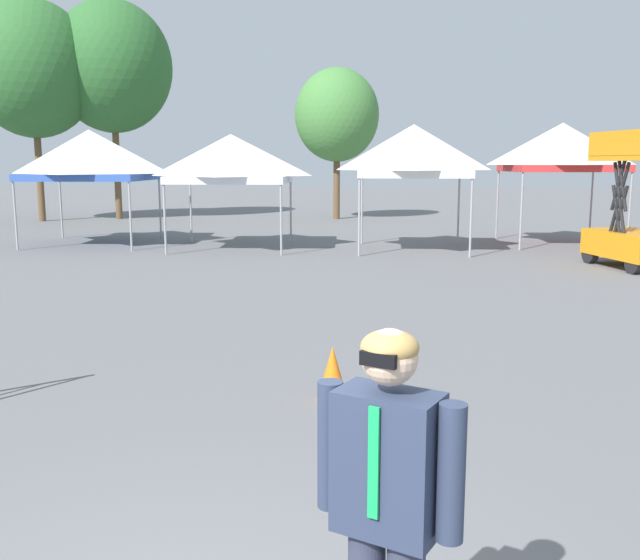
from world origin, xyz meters
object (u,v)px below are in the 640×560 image
Objects in this scene: scissor_lift at (637,224)px; traffic_cone_lot_center at (333,373)px; canopy_tent_far_left at (562,147)px; tree_behind_tents_left at (112,67)px; canopy_tent_right_of_center at (231,159)px; person_foreground at (387,506)px; tree_behind_tents_right at (33,69)px; canopy_tent_left_of_center at (90,155)px; canopy_tent_behind_center at (414,151)px; tree_behind_tents_center at (337,115)px.

scissor_lift is 11.74m from traffic_cone_lot_center.
canopy_tent_far_left is 0.39× the size of tree_behind_tents_left.
traffic_cone_lot_center is (-6.72, -9.60, -0.73)m from scissor_lift.
scissor_lift is at bearing -38.69° from tree_behind_tents_left.
canopy_tent_far_left is (9.59, 1.49, 0.33)m from canopy_tent_right_of_center.
canopy_tent_far_left reaches higher than person_foreground.
traffic_cone_lot_center is (-6.26, -14.37, -2.59)m from canopy_tent_far_left.
canopy_tent_right_of_center is 0.36× the size of tree_behind_tents_left.
canopy_tent_right_of_center is at bearing -42.62° from tree_behind_tents_right.
canopy_tent_right_of_center is 0.37× the size of tree_behind_tents_right.
canopy_tent_left_of_center is at bearing -75.40° from tree_behind_tents_left.
canopy_tent_far_left is at bearing 20.64° from canopy_tent_behind_center.
tree_behind_tents_right is 1.39× the size of tree_behind_tents_center.
canopy_tent_right_of_center is 10.68m from scissor_lift.
tree_behind_tents_center reaches higher than canopy_tent_behind_center.
tree_behind_tents_left is (-11.93, 10.44, 3.68)m from canopy_tent_behind_center.
canopy_tent_left_of_center is 19.79m from person_foreground.
scissor_lift reaches higher than traffic_cone_lot_center.
tree_behind_tents_center is (9.49, 0.53, -1.99)m from tree_behind_tents_left.
tree_behind_tents_left reaches higher than canopy_tent_far_left.
canopy_tent_behind_center is 13.04m from traffic_cone_lot_center.
canopy_tent_left_of_center reaches higher than person_foreground.
canopy_tent_behind_center is 1.10× the size of scissor_lift.
canopy_tent_left_of_center is 13.98m from canopy_tent_far_left.
canopy_tent_behind_center reaches higher than traffic_cone_lot_center.
tree_behind_tents_right is at bearing -171.31° from tree_behind_tents_center.
person_foreground is 29.73m from tree_behind_tents_right.
person_foreground is at bearing -114.54° from scissor_lift.
canopy_tent_far_left is (13.97, 0.66, 0.23)m from canopy_tent_left_of_center.
tree_behind_tents_right is 15.88× the size of traffic_cone_lot_center.
tree_behind_tents_right is (-19.70, 12.17, 5.16)m from scissor_lift.
canopy_tent_right_of_center is at bearing 104.50° from traffic_cone_lot_center.
person_foreground reaches higher than traffic_cone_lot_center.
tree_behind_tents_left reaches higher than scissor_lift.
canopy_tent_far_left reaches higher than canopy_tent_left_of_center.
canopy_tent_behind_center is (5.10, -0.21, 0.21)m from canopy_tent_right_of_center.
tree_behind_tents_center is at bearing 117.75° from scissor_lift.
tree_behind_tents_right is (-14.76, 9.09, 3.43)m from canopy_tent_behind_center.
tree_behind_tents_right is (-13.36, 26.05, 5.14)m from person_foreground.
canopy_tent_right_of_center is 13.50m from traffic_cone_lot_center.
tree_behind_tents_left is (-6.83, 10.24, 3.88)m from canopy_tent_right_of_center.
person_foreground is at bearing -62.84° from tree_behind_tents_right.
canopy_tent_left_of_center is 6.17× the size of traffic_cone_lot_center.
canopy_tent_behind_center is at bearing -6.20° from canopy_tent_left_of_center.
tree_behind_tents_left reaches higher than person_foreground.
canopy_tent_behind_center is 0.97× the size of canopy_tent_far_left.
canopy_tent_behind_center is 17.10m from person_foreground.
scissor_lift is at bearing -31.69° from tree_behind_tents_right.
tree_behind_tents_right is at bearing 158.97° from canopy_tent_far_left.
traffic_cone_lot_center is (-0.38, 4.28, -0.75)m from person_foreground.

